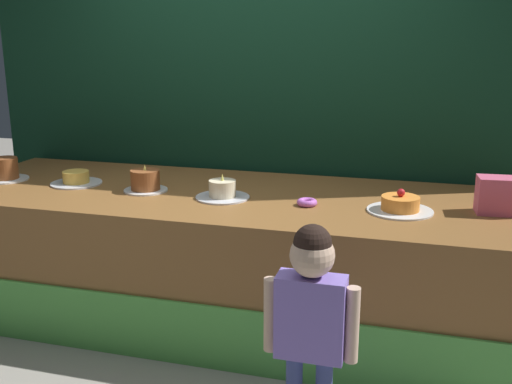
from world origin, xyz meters
name	(u,v)px	position (x,y,z in m)	size (l,w,h in m)	color
ground_plane	(195,365)	(0.00, 0.00, 0.00)	(12.00, 12.00, 0.00)	gray
stage_platform	(229,256)	(0.00, 0.61, 0.41)	(3.60, 1.25, 0.81)	brown
curtain_backdrop	(260,64)	(0.00, 1.33, 1.55)	(4.08, 0.08, 3.10)	#113823
child_figure	(311,310)	(0.72, -0.51, 0.66)	(0.40, 0.18, 1.03)	#3F4C8C
pink_box	(500,196)	(1.53, 0.60, 0.91)	(0.23, 0.15, 0.20)	#E76185
donut	(307,202)	(0.51, 0.48, 0.83)	(0.12, 0.12, 0.04)	#CC66D8
cake_far_left	(5,170)	(-1.53, 0.54, 0.88)	(0.29, 0.29, 0.15)	white
cake_left	(76,179)	(-1.02, 0.57, 0.85)	(0.33, 0.33, 0.08)	silver
cake_center	(145,181)	(-0.51, 0.53, 0.88)	(0.27, 0.27, 0.17)	white
cake_right	(222,191)	(0.00, 0.50, 0.86)	(0.32, 0.32, 0.15)	silver
cake_far_right	(400,205)	(1.02, 0.50, 0.85)	(0.36, 0.36, 0.13)	white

